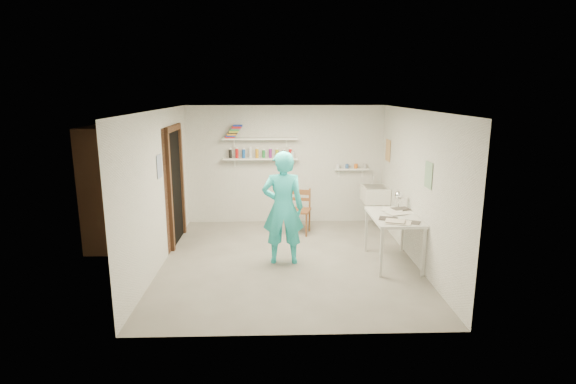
{
  "coord_description": "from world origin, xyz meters",
  "views": [
    {
      "loc": [
        -0.23,
        -6.81,
        2.68
      ],
      "look_at": [
        0.0,
        0.4,
        1.05
      ],
      "focal_mm": 28.0,
      "sensor_mm": 36.0,
      "label": 1
    }
  ],
  "objects_px": {
    "wooden_chair": "(299,210)",
    "work_table": "(393,239)",
    "man": "(283,208)",
    "desk_lamp": "(399,195)",
    "wall_clock": "(283,186)",
    "belfast_sink": "(375,194)"
  },
  "relations": [
    {
      "from": "wall_clock",
      "to": "work_table",
      "type": "relative_size",
      "value": 0.27
    },
    {
      "from": "wall_clock",
      "to": "wooden_chair",
      "type": "distance_m",
      "value": 1.49
    },
    {
      "from": "wall_clock",
      "to": "work_table",
      "type": "height_order",
      "value": "wall_clock"
    },
    {
      "from": "work_table",
      "to": "desk_lamp",
      "type": "height_order",
      "value": "desk_lamp"
    },
    {
      "from": "work_table",
      "to": "desk_lamp",
      "type": "relative_size",
      "value": 8.0
    },
    {
      "from": "desk_lamp",
      "to": "belfast_sink",
      "type": "bearing_deg",
      "value": 93.49
    },
    {
      "from": "man",
      "to": "belfast_sink",
      "type": "bearing_deg",
      "value": -136.29
    },
    {
      "from": "belfast_sink",
      "to": "work_table",
      "type": "distance_m",
      "value": 1.86
    },
    {
      "from": "man",
      "to": "work_table",
      "type": "bearing_deg",
      "value": 177.29
    },
    {
      "from": "wooden_chair",
      "to": "work_table",
      "type": "distance_m",
      "value": 2.1
    },
    {
      "from": "work_table",
      "to": "desk_lamp",
      "type": "bearing_deg",
      "value": 67.58
    },
    {
      "from": "man",
      "to": "wooden_chair",
      "type": "height_order",
      "value": "man"
    },
    {
      "from": "work_table",
      "to": "wall_clock",
      "type": "bearing_deg",
      "value": 169.82
    },
    {
      "from": "man",
      "to": "desk_lamp",
      "type": "height_order",
      "value": "man"
    },
    {
      "from": "belfast_sink",
      "to": "work_table",
      "type": "height_order",
      "value": "belfast_sink"
    },
    {
      "from": "desk_lamp",
      "to": "wall_clock",
      "type": "bearing_deg",
      "value": -175.33
    },
    {
      "from": "wooden_chair",
      "to": "work_table",
      "type": "relative_size",
      "value": 0.78
    },
    {
      "from": "wooden_chair",
      "to": "desk_lamp",
      "type": "distance_m",
      "value": 2.01
    },
    {
      "from": "belfast_sink",
      "to": "man",
      "type": "relative_size",
      "value": 0.33
    },
    {
      "from": "wall_clock",
      "to": "work_table",
      "type": "bearing_deg",
      "value": -9.88
    },
    {
      "from": "man",
      "to": "desk_lamp",
      "type": "relative_size",
      "value": 12.23
    },
    {
      "from": "desk_lamp",
      "to": "work_table",
      "type": "bearing_deg",
      "value": -112.42
    }
  ]
}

